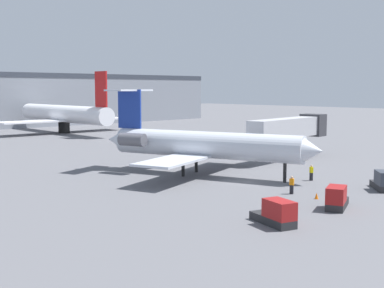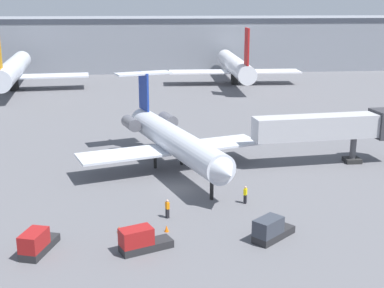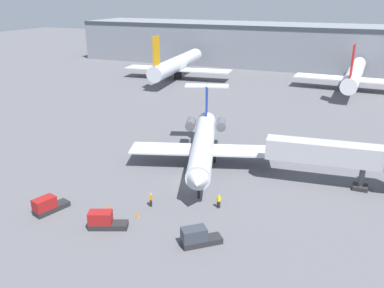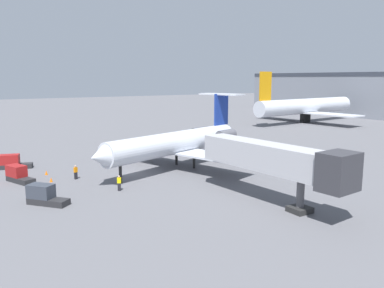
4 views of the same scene
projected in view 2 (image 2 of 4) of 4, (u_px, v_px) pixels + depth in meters
The scene contains 13 objects.
ground_plane at pixel (183, 188), 52.63m from camera, with size 400.00×400.00×0.10m, color #5B5B60.
regional_jet at pixel (172, 139), 57.45m from camera, with size 21.00×26.02×9.64m.
jet_bridge at pixel (334, 127), 59.37m from camera, with size 16.98×4.61×6.03m.
ground_crew_marshaller at pixel (167, 209), 45.21m from camera, with size 0.39×0.47×1.69m.
ground_crew_loader at pixel (245, 195), 48.44m from camera, with size 0.42×0.48×1.69m.
baggage_tug_lead at pixel (37, 243), 38.83m from camera, with size 2.51×4.23×1.90m.
baggage_tug_trailing at pixel (271, 230), 41.07m from camera, with size 3.94×3.67×1.90m.
baggage_tug_spare at pixel (141, 241), 39.23m from camera, with size 4.23×2.83×1.90m.
traffic_cone_near at pixel (119, 229), 42.51m from camera, with size 0.36×0.36×0.55m.
traffic_cone_mid at pixel (167, 229), 42.65m from camera, with size 0.36×0.36×0.55m.
terminal_building at pixel (155, 43), 143.41m from camera, with size 156.08×24.05×13.68m.
parked_airliner_west_end at pixel (13, 70), 108.08m from camera, with size 31.05×36.64×13.46m.
parked_airliner_west_mid at pixel (235, 66), 116.11m from camera, with size 29.23×34.68×13.09m.
Camera 2 is at (-3.91, -49.41, 18.23)m, focal length 49.11 mm.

